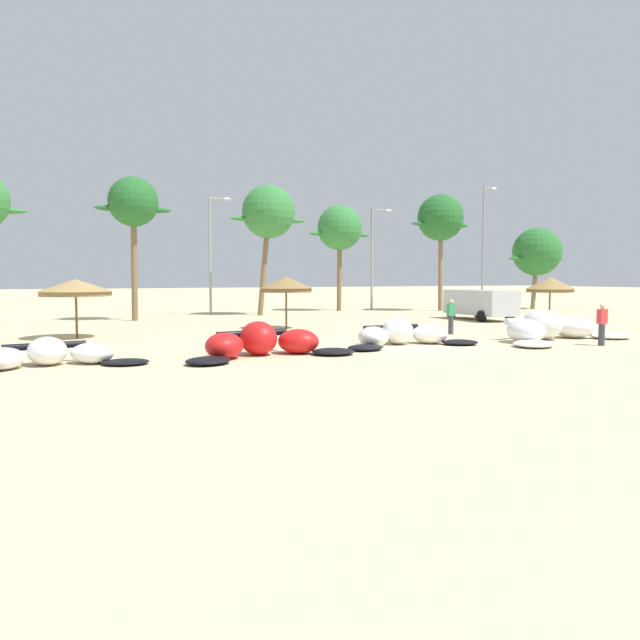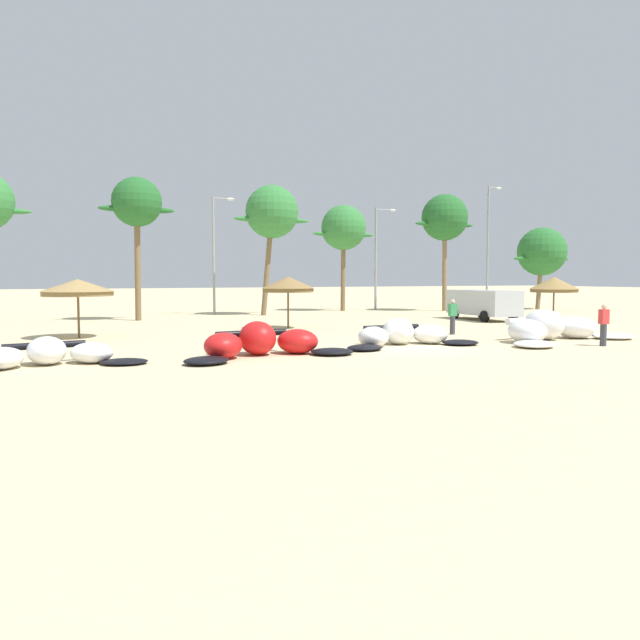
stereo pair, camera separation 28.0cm
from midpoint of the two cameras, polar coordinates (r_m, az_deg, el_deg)
The scene contains 19 objects.
ground_plane at distance 22.58m, azimuth 8.83°, elevation -2.63°, with size 260.00×260.00×0.00m, color beige.
kite_far_left at distance 19.37m, azimuth -24.97°, elevation -3.09°, with size 5.68×2.93×0.86m.
kite_left at distance 19.95m, azimuth -5.95°, elevation -2.21°, with size 6.20×3.07×1.15m.
kite_left_of_center at distance 23.27m, azimuth 7.53°, elevation -1.43°, with size 5.94×2.70×1.03m.
kite_center at distance 26.61m, azimuth 20.94°, elevation -0.76°, with size 7.44×4.06×1.29m.
beach_umbrella_near_van at distance 27.72m, azimuth -22.67°, elevation 2.89°, with size 3.10×3.10×2.56m.
beach_umbrella_middle at distance 30.55m, azimuth -3.53°, elevation 3.43°, with size 2.76×2.76×2.67m.
beach_umbrella_near_palms at distance 39.90m, azimuth 21.03°, elevation 3.20°, with size 2.98×2.98×2.66m.
parked_van at distance 38.16m, azimuth 14.79°, elevation 1.66°, with size 2.53×5.20×1.84m.
person_near_kites at distance 25.26m, azimuth 25.15°, elevation -0.39°, with size 0.36×0.24×1.62m.
person_by_umbrellas at distance 28.11m, azimuth 12.19°, elevation 0.32°, with size 0.36×0.24×1.62m.
palm_left at distance 38.10m, azimuth -17.68°, elevation 10.57°, with size 4.48×2.98×8.67m.
palm_left_of_gap at distance 41.91m, azimuth -5.16°, elevation 10.20°, with size 5.51×3.67×9.00m.
palm_center_left at distance 46.95m, azimuth 1.73°, elevation 8.77°, with size 5.27×3.52×8.27m.
palm_center_right at distance 47.97m, azimuth 11.33°, elevation 9.51°, with size 5.41×3.61×9.10m.
palm_right_of_gap at distance 52.63m, azimuth 19.96°, elevation 6.14°, with size 5.96×3.97×6.75m.
lamppost_west_center at distance 42.56m, azimuth -10.53°, elevation 6.78°, with size 1.64×0.24×8.30m.
lamppost_east_center at distance 48.17m, azimuth 5.01°, elevation 6.48°, with size 1.93×0.24×8.19m.
lamppost_east at distance 52.46m, azimuth 15.32°, elevation 7.27°, with size 1.43×0.24×10.30m.
Camera 1 is at (-12.62, -18.57, 2.63)m, focal length 33.34 mm.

